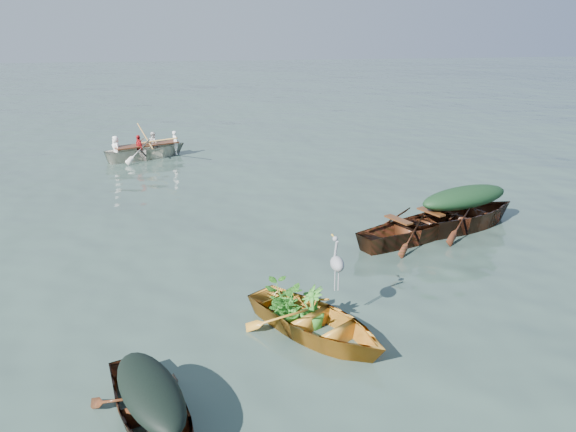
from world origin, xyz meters
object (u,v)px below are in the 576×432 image
object	(u,v)px
open_wooden_boat	(413,240)
heron	(337,273)
yellow_dinghy	(316,335)
green_tarp_boat	(461,229)
rowed_boat	(148,159)
dark_covered_boat	(154,427)

from	to	relation	value
open_wooden_boat	heron	bearing A→B (deg)	118.01
yellow_dinghy	green_tarp_boat	size ratio (longest dim) A/B	0.72
heron	open_wooden_boat	bearing A→B (deg)	16.19
rowed_boat	dark_covered_boat	bearing A→B (deg)	158.15
yellow_dinghy	dark_covered_boat	world-z (taller)	yellow_dinghy
green_tarp_boat	rowed_boat	bearing A→B (deg)	22.05
rowed_boat	heron	size ratio (longest dim) A/B	4.70
green_tarp_boat	open_wooden_boat	world-z (taller)	green_tarp_boat
dark_covered_boat	rowed_boat	bearing A→B (deg)	73.50
yellow_dinghy	open_wooden_boat	bearing A→B (deg)	14.96
rowed_boat	heron	distance (m)	13.73
rowed_boat	heron	xyz separation A→B (m)	(3.71, -13.18, 0.92)
heron	green_tarp_boat	bearing A→B (deg)	8.06
dark_covered_boat	rowed_boat	distance (m)	15.31
dark_covered_boat	heron	distance (m)	3.73
yellow_dinghy	green_tarp_boat	xyz separation A→B (m)	(4.70, 4.21, 0.00)
yellow_dinghy	heron	xyz separation A→B (m)	(0.43, 0.35, 0.92)
yellow_dinghy	rowed_boat	world-z (taller)	rowed_boat
dark_covered_boat	yellow_dinghy	bearing A→B (deg)	15.66
open_wooden_boat	dark_covered_boat	bearing A→B (deg)	111.46
yellow_dinghy	rowed_boat	size ratio (longest dim) A/B	0.78
dark_covered_boat	green_tarp_boat	world-z (taller)	green_tarp_boat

